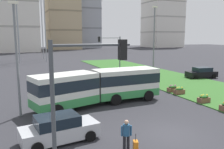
{
  "coord_description": "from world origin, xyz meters",
  "views": [
    {
      "loc": [
        -8.68,
        -11.35,
        6.02
      ],
      "look_at": [
        0.37,
        10.29,
        2.2
      ],
      "focal_mm": 37.61,
      "sensor_mm": 36.0,
      "label": 1
    }
  ],
  "objects_px": {
    "pedestrian_crossing": "(126,133)",
    "streetlight_median": "(154,41)",
    "car_black_sedan": "(202,73)",
    "traffic_light_far_right": "(113,49)",
    "apartment_tower_centre": "(62,3)",
    "rolling_suitcase": "(136,146)",
    "flower_planter_5": "(146,80)",
    "apartment_tower_east": "(163,11)",
    "flower_planter_2": "(179,91)",
    "flower_planter_3": "(172,88)",
    "traffic_light_near_left": "(79,90)",
    "flower_planter_1": "(204,99)",
    "articulated_bus": "(99,86)",
    "car_silver_hatch": "(59,129)",
    "flower_planter_4": "(153,82)",
    "apartment_tower_eastcentre": "(82,0)",
    "streetlight_left": "(17,55)"
  },
  "relations": [
    {
      "from": "flower_planter_3",
      "to": "traffic_light_far_right",
      "type": "xyz_separation_m",
      "value": [
        -1.62,
        12.9,
        3.7
      ]
    },
    {
      "from": "flower_planter_3",
      "to": "apartment_tower_centre",
      "type": "distance_m",
      "value": 96.76
    },
    {
      "from": "rolling_suitcase",
      "to": "flower_planter_5",
      "type": "distance_m",
      "value": 18.82
    },
    {
      "from": "articulated_bus",
      "to": "car_silver_hatch",
      "type": "height_order",
      "value": "articulated_bus"
    },
    {
      "from": "articulated_bus",
      "to": "apartment_tower_eastcentre",
      "type": "height_order",
      "value": "apartment_tower_eastcentre"
    },
    {
      "from": "flower_planter_1",
      "to": "traffic_light_near_left",
      "type": "relative_size",
      "value": 0.19
    },
    {
      "from": "traffic_light_far_right",
      "to": "streetlight_median",
      "type": "relative_size",
      "value": 0.6
    },
    {
      "from": "flower_planter_3",
      "to": "streetlight_median",
      "type": "xyz_separation_m",
      "value": [
        1.9,
        6.89,
        5.01
      ]
    },
    {
      "from": "flower_planter_1",
      "to": "traffic_light_far_right",
      "type": "xyz_separation_m",
      "value": [
        -1.62,
        17.5,
        3.7
      ]
    },
    {
      "from": "traffic_light_near_left",
      "to": "rolling_suitcase",
      "type": "bearing_deg",
      "value": 28.35
    },
    {
      "from": "flower_planter_3",
      "to": "apartment_tower_centre",
      "type": "bearing_deg",
      "value": 85.94
    },
    {
      "from": "car_black_sedan",
      "to": "flower_planter_2",
      "type": "distance_m",
      "value": 11.66
    },
    {
      "from": "articulated_bus",
      "to": "apartment_tower_eastcentre",
      "type": "xyz_separation_m",
      "value": [
        27.94,
        104.24,
        23.03
      ]
    },
    {
      "from": "pedestrian_crossing",
      "to": "apartment_tower_centre",
      "type": "relative_size",
      "value": 0.04
    },
    {
      "from": "flower_planter_4",
      "to": "traffic_light_near_left",
      "type": "distance_m",
      "value": 21.2
    },
    {
      "from": "flower_planter_4",
      "to": "apartment_tower_eastcentre",
      "type": "distance_m",
      "value": 103.91
    },
    {
      "from": "articulated_bus",
      "to": "flower_planter_2",
      "type": "relative_size",
      "value": 10.92
    },
    {
      "from": "rolling_suitcase",
      "to": "flower_planter_4",
      "type": "height_order",
      "value": "rolling_suitcase"
    },
    {
      "from": "apartment_tower_east",
      "to": "rolling_suitcase",
      "type": "bearing_deg",
      "value": -125.1
    },
    {
      "from": "car_silver_hatch",
      "to": "apartment_tower_east",
      "type": "distance_m",
      "value": 128.28
    },
    {
      "from": "car_black_sedan",
      "to": "traffic_light_far_right",
      "type": "bearing_deg",
      "value": 146.9
    },
    {
      "from": "flower_planter_1",
      "to": "traffic_light_far_right",
      "type": "height_order",
      "value": "traffic_light_far_right"
    },
    {
      "from": "flower_planter_2",
      "to": "streetlight_left",
      "type": "height_order",
      "value": "streetlight_left"
    },
    {
      "from": "rolling_suitcase",
      "to": "apartment_tower_east",
      "type": "distance_m",
      "value": 128.56
    },
    {
      "from": "rolling_suitcase",
      "to": "streetlight_median",
      "type": "bearing_deg",
      "value": 55.06
    },
    {
      "from": "articulated_bus",
      "to": "flower_planter_5",
      "type": "bearing_deg",
      "value": 37.71
    },
    {
      "from": "car_silver_hatch",
      "to": "rolling_suitcase",
      "type": "xyz_separation_m",
      "value": [
        3.48,
        -2.79,
        -0.44
      ]
    },
    {
      "from": "flower_planter_2",
      "to": "flower_planter_3",
      "type": "distance_m",
      "value": 1.14
    },
    {
      "from": "flower_planter_2",
      "to": "flower_planter_5",
      "type": "relative_size",
      "value": 1.0
    },
    {
      "from": "articulated_bus",
      "to": "streetlight_left",
      "type": "height_order",
      "value": "streetlight_left"
    },
    {
      "from": "rolling_suitcase",
      "to": "streetlight_left",
      "type": "xyz_separation_m",
      "value": [
        -5.44,
        8.29,
        4.37
      ]
    },
    {
      "from": "flower_planter_2",
      "to": "traffic_light_near_left",
      "type": "relative_size",
      "value": 0.19
    },
    {
      "from": "pedestrian_crossing",
      "to": "streetlight_median",
      "type": "xyz_separation_m",
      "value": [
        12.42,
        16.93,
        4.44
      ]
    },
    {
      "from": "apartment_tower_eastcentre",
      "to": "streetlight_left",
      "type": "bearing_deg",
      "value": -108.23
    },
    {
      "from": "rolling_suitcase",
      "to": "apartment_tower_east",
      "type": "relative_size",
      "value": 0.02
    },
    {
      "from": "car_silver_hatch",
      "to": "flower_planter_3",
      "type": "height_order",
      "value": "car_silver_hatch"
    },
    {
      "from": "articulated_bus",
      "to": "car_silver_hatch",
      "type": "relative_size",
      "value": 2.62
    },
    {
      "from": "car_silver_hatch",
      "to": "flower_planter_4",
      "type": "relative_size",
      "value": 4.18
    },
    {
      "from": "car_black_sedan",
      "to": "apartment_tower_centre",
      "type": "xyz_separation_m",
      "value": [
        -2.76,
        88.54,
        20.62
      ]
    },
    {
      "from": "flower_planter_4",
      "to": "apartment_tower_eastcentre",
      "type": "bearing_deg",
      "value": 79.12
    },
    {
      "from": "flower_planter_2",
      "to": "apartment_tower_eastcentre",
      "type": "distance_m",
      "value": 108.67
    },
    {
      "from": "pedestrian_crossing",
      "to": "flower_planter_5",
      "type": "bearing_deg",
      "value": 56.18
    },
    {
      "from": "flower_planter_2",
      "to": "streetlight_median",
      "type": "xyz_separation_m",
      "value": [
        1.9,
        8.04,
        5.01
      ]
    },
    {
      "from": "apartment_tower_eastcentre",
      "to": "flower_planter_3",
      "type": "bearing_deg",
      "value": -100.48
    },
    {
      "from": "flower_planter_2",
      "to": "apartment_tower_centre",
      "type": "relative_size",
      "value": 0.03
    },
    {
      "from": "apartment_tower_centre",
      "to": "apartment_tower_east",
      "type": "bearing_deg",
      "value": -0.57
    },
    {
      "from": "articulated_bus",
      "to": "car_silver_hatch",
      "type": "bearing_deg",
      "value": -126.83
    },
    {
      "from": "streetlight_left",
      "to": "apartment_tower_eastcentre",
      "type": "bearing_deg",
      "value": 71.77
    },
    {
      "from": "flower_planter_1",
      "to": "flower_planter_4",
      "type": "height_order",
      "value": "same"
    },
    {
      "from": "car_black_sedan",
      "to": "flower_planter_3",
      "type": "relative_size",
      "value": 4.16
    }
  ]
}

